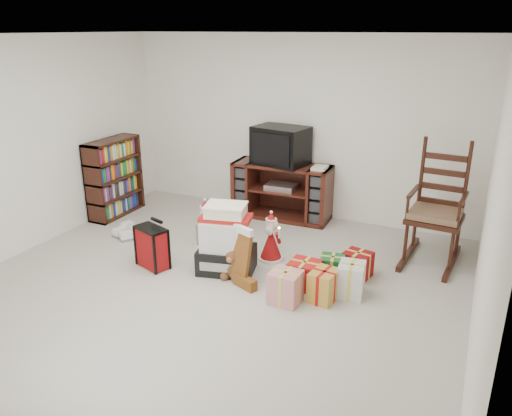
{
  "coord_description": "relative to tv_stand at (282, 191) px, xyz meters",
  "views": [
    {
      "loc": [
        2.36,
        -3.98,
        2.56
      ],
      "look_at": [
        0.25,
        0.6,
        0.73
      ],
      "focal_mm": 35.0,
      "sensor_mm": 36.0,
      "label": 1
    }
  ],
  "objects": [
    {
      "name": "room",
      "position": [
        0.11,
        -2.23,
        0.86
      ],
      "size": [
        5.01,
        5.01,
        2.51
      ],
      "color": "beige",
      "rests_on": "ground"
    },
    {
      "name": "tv_stand",
      "position": [
        0.0,
        0.0,
        0.0
      ],
      "size": [
        1.38,
        0.53,
        0.78
      ],
      "rotation": [
        0.0,
        0.0,
        0.03
      ],
      "color": "#471914",
      "rests_on": "floor"
    },
    {
      "name": "bookshelf",
      "position": [
        -2.22,
        -0.87,
        0.14
      ],
      "size": [
        0.3,
        0.9,
        1.1
      ],
      "color": "#39190F",
      "rests_on": "floor"
    },
    {
      "name": "rocking_chair",
      "position": [
        2.1,
        -0.53,
        0.1
      ],
      "size": [
        0.66,
        1.0,
        1.45
      ],
      "rotation": [
        0.0,
        0.0,
        -0.08
      ],
      "color": "#39190F",
      "rests_on": "floor"
    },
    {
      "name": "gift_pile",
      "position": [
        0.07,
        -1.8,
        -0.06
      ],
      "size": [
        0.69,
        0.57,
        0.76
      ],
      "rotation": [
        0.0,
        0.0,
        0.24
      ],
      "color": "black",
      "rests_on": "floor"
    },
    {
      "name": "red_suitcase",
      "position": [
        -0.72,
        -2.08,
        -0.15
      ],
      "size": [
        0.41,
        0.3,
        0.56
      ],
      "rotation": [
        0.0,
        0.0,
        -0.33
      ],
      "color": "maroon",
      "rests_on": "floor"
    },
    {
      "name": "stocking",
      "position": [
        0.35,
        -1.99,
        -0.07
      ],
      "size": [
        0.33,
        0.23,
        0.64
      ],
      "primitive_type": null,
      "rotation": [
        0.0,
        0.0,
        -0.39
      ],
      "color": "#0D730C",
      "rests_on": "floor"
    },
    {
      "name": "teddy_bear",
      "position": [
        0.22,
        -1.92,
        -0.24
      ],
      "size": [
        0.23,
        0.2,
        0.34
      ],
      "color": "brown",
      "rests_on": "floor"
    },
    {
      "name": "santa_figurine",
      "position": [
        0.41,
        -1.35,
        -0.16
      ],
      "size": [
        0.29,
        0.28,
        0.6
      ],
      "color": "maroon",
      "rests_on": "floor"
    },
    {
      "name": "mrs_claus_figurine",
      "position": [
        -0.47,
        -1.31,
        -0.16
      ],
      "size": [
        0.29,
        0.28,
        0.6
      ],
      "color": "maroon",
      "rests_on": "floor"
    },
    {
      "name": "sneaker_pair",
      "position": [
        -1.54,
        -1.5,
        -0.34
      ],
      "size": [
        0.44,
        0.33,
        0.11
      ],
      "rotation": [
        0.0,
        0.0,
        -0.38
      ],
      "color": "white",
      "rests_on": "floor"
    },
    {
      "name": "gift_cluster",
      "position": [
        1.21,
        -1.75,
        -0.25
      ],
      "size": [
        0.81,
        1.13,
        0.28
      ],
      "color": "#B51614",
      "rests_on": "floor"
    },
    {
      "name": "crt_television",
      "position": [
        -0.03,
        -0.0,
        0.65
      ],
      "size": [
        0.79,
        0.63,
        0.52
      ],
      "rotation": [
        0.0,
        0.0,
        -0.19
      ],
      "color": "black",
      "rests_on": "tv_stand"
    }
  ]
}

